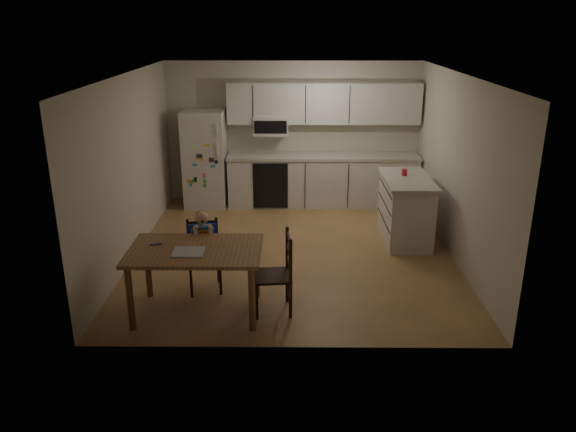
# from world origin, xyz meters

# --- Properties ---
(room) EXTENTS (4.52, 5.01, 2.51)m
(room) POSITION_xyz_m (0.00, 0.48, 1.25)
(room) COLOR olive
(room) RESTS_ON ground
(refrigerator) EXTENTS (0.72, 0.70, 1.70)m
(refrigerator) POSITION_xyz_m (-1.55, 2.15, 0.85)
(refrigerator) COLOR silver
(refrigerator) RESTS_ON ground
(kitchen_run) EXTENTS (3.37, 0.62, 2.15)m
(kitchen_run) POSITION_xyz_m (0.50, 2.24, 0.88)
(kitchen_run) COLOR silver
(kitchen_run) RESTS_ON ground
(kitchen_island) EXTENTS (0.69, 1.31, 0.97)m
(kitchen_island) POSITION_xyz_m (1.69, 0.50, 0.49)
(kitchen_island) COLOR silver
(kitchen_island) RESTS_ON ground
(red_cup) EXTENTS (0.08, 0.08, 0.10)m
(red_cup) POSITION_xyz_m (1.66, 0.64, 1.02)
(red_cup) COLOR red
(red_cup) RESTS_ON kitchen_island
(dining_table) EXTENTS (1.47, 0.94, 0.79)m
(dining_table) POSITION_xyz_m (-1.09, -1.77, 0.68)
(dining_table) COLOR brown
(dining_table) RESTS_ON ground
(napkin) EXTENTS (0.33, 0.29, 0.01)m
(napkin) POSITION_xyz_m (-1.14, -1.88, 0.79)
(napkin) COLOR #A4A4A8
(napkin) RESTS_ON dining_table
(toddler_spoon) EXTENTS (0.12, 0.06, 0.02)m
(toddler_spoon) POSITION_xyz_m (-1.56, -1.67, 0.80)
(toddler_spoon) COLOR #2633AF
(toddler_spoon) RESTS_ON dining_table
(chair_booster) EXTENTS (0.46, 0.46, 1.03)m
(chair_booster) POSITION_xyz_m (-1.09, -1.16, 0.62)
(chair_booster) COLOR black
(chair_booster) RESTS_ON ground
(chair_side) EXTENTS (0.46, 0.46, 0.95)m
(chair_side) POSITION_xyz_m (-0.14, -1.71, 0.54)
(chair_side) COLOR black
(chair_side) RESTS_ON ground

